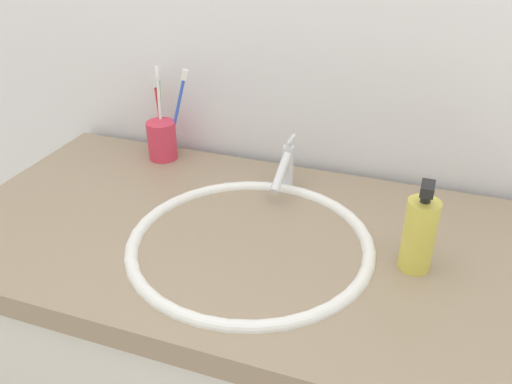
{
  "coord_description": "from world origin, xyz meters",
  "views": [
    {
      "loc": [
        0.3,
        -0.75,
        1.4
      ],
      "look_at": [
        0.03,
        -0.0,
        0.94
      ],
      "focal_mm": 37.27,
      "sensor_mm": 36.0,
      "label": 1
    }
  ],
  "objects_px": {
    "toothbrush_cup": "(162,140)",
    "toothbrush_white": "(160,106)",
    "soap_dispenser": "(419,234)",
    "toothbrush_green": "(160,107)",
    "toothbrush_red": "(159,110)",
    "faucet": "(286,167)",
    "toothbrush_blue": "(178,109)"
  },
  "relations": [
    {
      "from": "toothbrush_red",
      "to": "toothbrush_white",
      "type": "distance_m",
      "value": 0.02
    },
    {
      "from": "faucet",
      "to": "toothbrush_cup",
      "type": "relative_size",
      "value": 1.55
    },
    {
      "from": "toothbrush_green",
      "to": "soap_dispenser",
      "type": "distance_m",
      "value": 0.66
    },
    {
      "from": "soap_dispenser",
      "to": "toothbrush_red",
      "type": "bearing_deg",
      "value": 156.52
    },
    {
      "from": "toothbrush_green",
      "to": "faucet",
      "type": "bearing_deg",
      "value": -13.0
    },
    {
      "from": "toothbrush_cup",
      "to": "toothbrush_white",
      "type": "xyz_separation_m",
      "value": [
        -0.01,
        0.02,
        0.07
      ]
    },
    {
      "from": "toothbrush_cup",
      "to": "soap_dispenser",
      "type": "height_order",
      "value": "soap_dispenser"
    },
    {
      "from": "toothbrush_green",
      "to": "soap_dispenser",
      "type": "relative_size",
      "value": 1.18
    },
    {
      "from": "toothbrush_cup",
      "to": "toothbrush_blue",
      "type": "bearing_deg",
      "value": 24.77
    },
    {
      "from": "soap_dispenser",
      "to": "toothbrush_blue",
      "type": "bearing_deg",
      "value": 155.9
    },
    {
      "from": "toothbrush_red",
      "to": "toothbrush_green",
      "type": "height_order",
      "value": "toothbrush_green"
    },
    {
      "from": "toothbrush_blue",
      "to": "toothbrush_red",
      "type": "bearing_deg",
      "value": 162.65
    },
    {
      "from": "toothbrush_cup",
      "to": "toothbrush_green",
      "type": "distance_m",
      "value": 0.08
    },
    {
      "from": "toothbrush_white",
      "to": "toothbrush_blue",
      "type": "bearing_deg",
      "value": -7.34
    },
    {
      "from": "faucet",
      "to": "toothbrush_blue",
      "type": "bearing_deg",
      "value": 166.56
    },
    {
      "from": "toothbrush_red",
      "to": "soap_dispenser",
      "type": "relative_size",
      "value": 1.05
    },
    {
      "from": "faucet",
      "to": "toothbrush_white",
      "type": "bearing_deg",
      "value": 167.48
    },
    {
      "from": "toothbrush_red",
      "to": "soap_dispenser",
      "type": "bearing_deg",
      "value": -23.48
    },
    {
      "from": "faucet",
      "to": "soap_dispenser",
      "type": "relative_size",
      "value": 0.84
    },
    {
      "from": "toothbrush_blue",
      "to": "toothbrush_white",
      "type": "relative_size",
      "value": 1.02
    },
    {
      "from": "toothbrush_blue",
      "to": "toothbrush_green",
      "type": "relative_size",
      "value": 1.07
    },
    {
      "from": "faucet",
      "to": "toothbrush_red",
      "type": "relative_size",
      "value": 0.8
    },
    {
      "from": "toothbrush_red",
      "to": "toothbrush_green",
      "type": "xyz_separation_m",
      "value": [
        0.01,
        -0.01,
        0.01
      ]
    },
    {
      "from": "toothbrush_cup",
      "to": "toothbrush_green",
      "type": "bearing_deg",
      "value": 116.12
    },
    {
      "from": "toothbrush_red",
      "to": "toothbrush_blue",
      "type": "bearing_deg",
      "value": -17.35
    },
    {
      "from": "toothbrush_cup",
      "to": "toothbrush_red",
      "type": "xyz_separation_m",
      "value": [
        -0.02,
        0.04,
        0.06
      ]
    },
    {
      "from": "toothbrush_cup",
      "to": "toothbrush_white",
      "type": "relative_size",
      "value": 0.44
    },
    {
      "from": "toothbrush_red",
      "to": "toothbrush_white",
      "type": "relative_size",
      "value": 0.86
    },
    {
      "from": "faucet",
      "to": "toothbrush_green",
      "type": "relative_size",
      "value": 0.71
    },
    {
      "from": "toothbrush_white",
      "to": "soap_dispenser",
      "type": "distance_m",
      "value": 0.65
    },
    {
      "from": "toothbrush_cup",
      "to": "toothbrush_white",
      "type": "distance_m",
      "value": 0.08
    },
    {
      "from": "soap_dispenser",
      "to": "toothbrush_green",
      "type": "bearing_deg",
      "value": 156.95
    }
  ]
}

